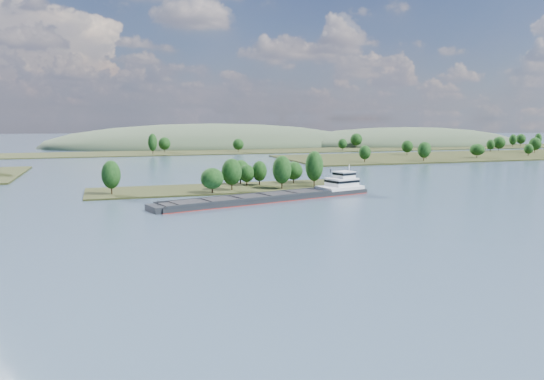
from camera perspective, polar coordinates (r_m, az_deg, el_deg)
name	(u,v)px	position (r m, az deg, el deg)	size (l,w,h in m)	color
ground	(272,217)	(144.37, 0.02, -2.92)	(1800.00, 1800.00, 0.00)	#3C5167
tree_island	(241,179)	(201.21, -3.32, 1.20)	(100.00, 31.91, 15.04)	black
right_bank	(500,154)	(418.84, 23.30, 3.55)	(320.00, 90.00, 13.82)	black
back_shoreline	(172,152)	(418.92, -10.68, 4.01)	(900.00, 60.00, 16.43)	black
hill_east	(406,144)	(572.84, 14.21, 4.79)	(260.00, 140.00, 36.00)	#374831
hill_west	(212,146)	(526.03, -6.51, 4.73)	(320.00, 160.00, 44.00)	#374831
cargo_barge	(282,195)	(175.79, 1.05, -0.56)	(79.22, 30.57, 10.77)	black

